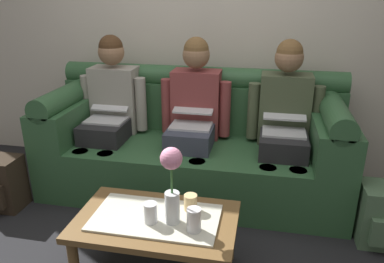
{
  "coord_description": "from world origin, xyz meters",
  "views": [
    {
      "loc": [
        0.54,
        -1.57,
        1.55
      ],
      "look_at": [
        0.04,
        0.9,
        0.6
      ],
      "focal_mm": 35.0,
      "sensor_mm": 36.0,
      "label": 1
    }
  ],
  "objects": [
    {
      "name": "person_left",
      "position": [
        -0.69,
        1.17,
        0.66
      ],
      "size": [
        0.56,
        0.67,
        1.22
      ],
      "color": "#232326",
      "rests_on": "ground_plane"
    },
    {
      "name": "couch",
      "position": [
        -0.0,
        1.17,
        0.37
      ],
      "size": [
        2.33,
        0.88,
        0.96
      ],
      "color": "#2D5633",
      "rests_on": "ground_plane"
    },
    {
      "name": "cup_near_right",
      "position": [
        -0.01,
        0.05,
        0.45
      ],
      "size": [
        0.07,
        0.07,
        0.11
      ],
      "primitive_type": "cylinder",
      "color": "silver",
      "rests_on": "coffee_table"
    },
    {
      "name": "person_right",
      "position": [
        0.69,
        1.17,
        0.66
      ],
      "size": [
        0.56,
        0.67,
        1.22
      ],
      "color": "#232326",
      "rests_on": "ground_plane"
    },
    {
      "name": "cup_far_center",
      "position": [
        0.23,
        0.02,
        0.46
      ],
      "size": [
        0.07,
        0.07,
        0.13
      ],
      "primitive_type": "cylinder",
      "color": "silver",
      "rests_on": "coffee_table"
    },
    {
      "name": "flower_vase",
      "position": [
        0.1,
        0.07,
        0.65
      ],
      "size": [
        0.11,
        0.11,
        0.43
      ],
      "color": "silver",
      "rests_on": "coffee_table"
    },
    {
      "name": "coffee_table",
      "position": [
        0.0,
        0.1,
        0.33
      ],
      "size": [
        0.88,
        0.54,
        0.39
      ],
      "color": "brown",
      "rests_on": "ground_plane"
    },
    {
      "name": "backpack_right",
      "position": [
        1.34,
        0.68,
        0.2
      ],
      "size": [
        0.32,
        0.31,
        0.4
      ],
      "color": "#4C6B4C",
      "rests_on": "ground_plane"
    },
    {
      "name": "person_middle",
      "position": [
        0.0,
        1.17,
        0.66
      ],
      "size": [
        0.56,
        0.67,
        1.22
      ],
      "color": "#383D4C",
      "rests_on": "ground_plane"
    },
    {
      "name": "back_wall_patterned",
      "position": [
        0.0,
        1.7,
        1.45
      ],
      "size": [
        6.0,
        0.12,
        2.9
      ],
      "primitive_type": "cube",
      "color": "beige",
      "rests_on": "ground_plane"
    },
    {
      "name": "cup_near_left",
      "position": [
        0.17,
        0.21,
        0.44
      ],
      "size": [
        0.07,
        0.07,
        0.09
      ],
      "primitive_type": "cylinder",
      "color": "#DBB77A",
      "rests_on": "coffee_table"
    },
    {
      "name": "backpack_left",
      "position": [
        -1.34,
        0.57,
        0.2
      ],
      "size": [
        0.3,
        0.27,
        0.4
      ],
      "color": "#2D2319",
      "rests_on": "ground_plane"
    }
  ]
}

